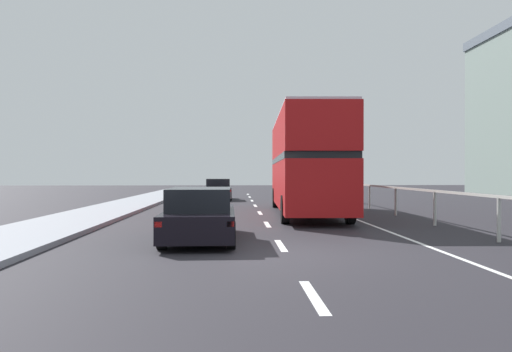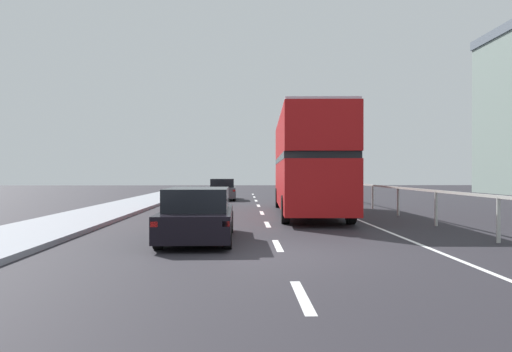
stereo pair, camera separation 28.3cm
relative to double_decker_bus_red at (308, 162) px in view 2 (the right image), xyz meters
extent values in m
cube|color=#26242A|center=(-1.94, -9.79, -2.30)|extent=(73.26, 120.00, 0.10)
cube|color=silver|center=(-1.94, -13.43, -2.25)|extent=(0.16, 1.85, 0.01)
cube|color=silver|center=(-1.94, -8.71, -2.25)|extent=(0.16, 1.85, 0.01)
cube|color=silver|center=(-1.94, -3.99, -2.25)|extent=(0.16, 1.85, 0.01)
cube|color=silver|center=(-1.94, 0.73, -2.25)|extent=(0.16, 1.85, 0.01)
cube|color=silver|center=(-1.94, 5.44, -2.25)|extent=(0.16, 1.85, 0.01)
cube|color=silver|center=(-1.94, 10.16, -2.25)|extent=(0.16, 1.85, 0.01)
cube|color=silver|center=(-1.94, 14.88, -2.25)|extent=(0.16, 1.85, 0.01)
cube|color=silver|center=(-1.94, 19.59, -2.25)|extent=(0.16, 1.85, 0.01)
cube|color=silver|center=(1.58, -0.79, -2.25)|extent=(0.12, 46.00, 0.01)
cube|color=#B6B7B1|center=(3.67, -0.79, -1.09)|extent=(0.08, 42.00, 0.08)
cylinder|color=#B6B7B1|center=(3.67, -8.42, -1.67)|extent=(0.10, 0.10, 1.16)
cylinder|color=#B6B7B1|center=(3.67, -4.60, -1.67)|extent=(0.10, 0.10, 1.16)
cylinder|color=#B6B7B1|center=(3.67, -0.79, -1.67)|extent=(0.10, 0.10, 1.16)
cylinder|color=#B6B7B1|center=(3.67, 3.03, -1.67)|extent=(0.10, 0.10, 1.16)
cylinder|color=#B6B7B1|center=(3.67, 6.85, -1.67)|extent=(0.10, 0.10, 1.16)
cylinder|color=#B6B7B1|center=(3.67, 10.67, -1.67)|extent=(0.10, 0.10, 1.16)
cylinder|color=#B6B7B1|center=(3.67, 14.49, -1.67)|extent=(0.10, 0.10, 1.16)
cylinder|color=#B6B7B1|center=(3.67, 18.30, -1.67)|extent=(0.10, 0.10, 1.16)
cube|color=#AD1314|center=(0.00, -0.01, -0.96)|extent=(2.95, 10.91, 1.89)
cube|color=black|center=(0.00, -0.01, 0.10)|extent=(2.95, 10.48, 0.24)
cube|color=#AD1314|center=(0.00, -0.01, 1.04)|extent=(2.95, 10.91, 1.63)
cube|color=silver|center=(0.00, -0.01, 1.90)|extent=(2.89, 10.69, 0.10)
cube|color=black|center=(0.23, 5.37, -0.87)|extent=(2.23, 0.14, 1.32)
cube|color=yellow|center=(0.23, 5.37, 1.44)|extent=(1.49, 0.10, 0.28)
cylinder|color=black|center=(-0.96, 4.04, -1.75)|extent=(0.32, 1.01, 1.00)
cylinder|color=black|center=(1.31, 3.95, -1.75)|extent=(0.32, 1.01, 1.00)
cylinder|color=black|center=(-1.30, -3.76, -1.75)|extent=(0.32, 1.01, 1.00)
cylinder|color=black|center=(0.97, -3.86, -1.75)|extent=(0.32, 1.01, 1.00)
cube|color=black|center=(-3.96, -7.68, -1.76)|extent=(1.80, 4.40, 0.63)
cube|color=black|center=(-3.96, -7.90, -1.16)|extent=(1.57, 2.42, 0.57)
cube|color=red|center=(-4.71, -9.85, -1.60)|extent=(0.16, 0.06, 0.12)
cube|color=red|center=(-3.16, -9.83, -1.60)|extent=(0.16, 0.06, 0.12)
cylinder|color=black|center=(-4.77, -6.20, -1.93)|extent=(0.21, 0.64, 0.64)
cylinder|color=black|center=(-3.17, -6.19, -1.93)|extent=(0.21, 0.64, 0.64)
cylinder|color=black|center=(-4.74, -9.18, -1.93)|extent=(0.21, 0.64, 0.64)
cylinder|color=black|center=(-3.14, -9.16, -1.93)|extent=(0.21, 0.64, 0.64)
cube|color=#46494E|center=(-4.17, 11.38, -1.74)|extent=(1.83, 4.42, 0.67)
cube|color=black|center=(-4.16, 11.16, -1.13)|extent=(1.57, 2.45, 0.56)
cube|color=red|center=(-4.86, 9.20, -1.57)|extent=(0.16, 0.06, 0.12)
cube|color=red|center=(-3.35, 9.24, -1.57)|extent=(0.16, 0.06, 0.12)
cylinder|color=black|center=(-4.98, 12.85, -1.93)|extent=(0.22, 0.65, 0.64)
cylinder|color=black|center=(-3.43, 12.89, -1.93)|extent=(0.22, 0.65, 0.64)
cylinder|color=black|center=(-4.90, 9.87, -1.93)|extent=(0.22, 0.65, 0.64)
cylinder|color=black|center=(-3.35, 9.91, -1.93)|extent=(0.22, 0.65, 0.64)
camera|label=1|loc=(-3.07, -20.04, -0.50)|focal=32.89mm
camera|label=2|loc=(-2.78, -20.05, -0.50)|focal=32.89mm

